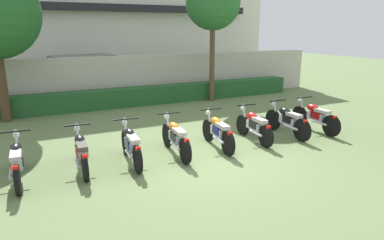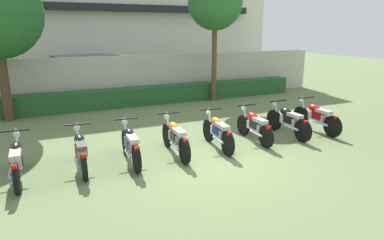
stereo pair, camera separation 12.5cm
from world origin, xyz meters
The scene contains 14 objects.
ground centered at (0.00, 0.00, 0.00)m, with size 60.00×60.00×0.00m, color #607547.
building centered at (0.00, 14.81, 3.88)m, with size 20.16×6.50×7.76m.
compound_wall centered at (0.00, 7.46, 0.99)m, with size 19.15×0.30×1.98m, color #BCB7A8.
hedge_row centered at (0.00, 6.76, 0.36)m, with size 15.32×0.70×0.73m, color #235628.
parked_car centered at (-1.17, 9.64, 0.94)m, with size 4.72×2.62×1.89m.
tree_far_side centered at (3.50, 6.22, 4.08)m, with size 2.26×2.26×5.24m.
motorcycle_in_row_0 centered at (-4.14, 0.67, 0.44)m, with size 0.60×1.94×0.95m.
motorcycle_in_row_1 centered at (-2.88, 0.70, 0.44)m, with size 0.60×1.81×0.94m.
motorcycle_in_row_2 centered at (-1.76, 0.64, 0.45)m, with size 0.60×1.89×0.96m.
motorcycle_in_row_3 centered at (-0.61, 0.70, 0.45)m, with size 0.60×1.96×0.97m.
motorcycle_in_row_4 centered at (0.58, 0.67, 0.45)m, with size 0.60×1.84×0.97m.
motorcycle_in_row_5 centered at (1.79, 0.75, 0.45)m, with size 0.60×1.82×0.96m.
motorcycle_in_row_6 centered at (2.97, 0.74, 0.46)m, with size 0.60×1.92×0.98m.
motorcycle_in_row_7 centered at (4.07, 0.74, 0.46)m, with size 0.60×1.97×0.98m.
Camera 1 is at (-3.84, -6.83, 3.05)m, focal length 32.38 mm.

